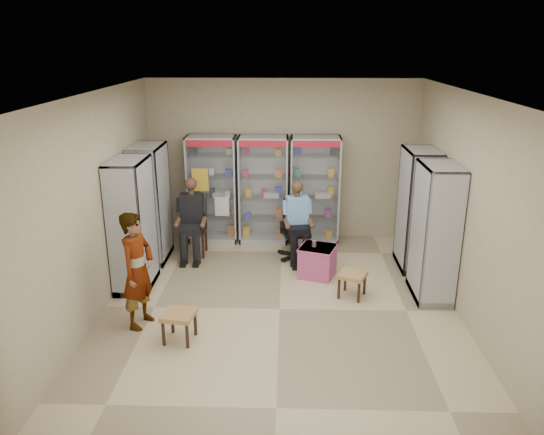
{
  "coord_description": "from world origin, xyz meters",
  "views": [
    {
      "loc": [
        0.09,
        -6.75,
        3.63
      ],
      "look_at": [
        -0.13,
        0.7,
        1.14
      ],
      "focal_mm": 35.0,
      "sensor_mm": 36.0,
      "label": 1
    }
  ],
  "objects_px": {
    "cabinet_back_right": "(315,190)",
    "woven_stool_b": "(180,326)",
    "woven_stool_a": "(352,285)",
    "standing_man": "(138,270)",
    "cabinet_back_mid": "(263,190)",
    "cabinet_left_far": "(151,204)",
    "office_chair": "(296,230)",
    "cabinet_back_left": "(212,190)",
    "cabinet_right_far": "(417,210)",
    "pink_trunk": "(317,261)",
    "seated_shopkeeper": "(297,223)",
    "wooden_chair": "(194,229)",
    "cabinet_right_near": "(435,233)",
    "cabinet_left_near": "(132,225)"
  },
  "relations": [
    {
      "from": "office_chair",
      "to": "pink_trunk",
      "type": "relative_size",
      "value": 1.97
    },
    {
      "from": "cabinet_right_near",
      "to": "pink_trunk",
      "type": "xyz_separation_m",
      "value": [
        -1.64,
        0.65,
        -0.75
      ]
    },
    {
      "from": "cabinet_back_left",
      "to": "cabinet_back_right",
      "type": "bearing_deg",
      "value": 0.0
    },
    {
      "from": "wooden_chair",
      "to": "office_chair",
      "type": "height_order",
      "value": "office_chair"
    },
    {
      "from": "cabinet_back_mid",
      "to": "cabinet_back_right",
      "type": "height_order",
      "value": "same"
    },
    {
      "from": "cabinet_back_right",
      "to": "woven_stool_a",
      "type": "height_order",
      "value": "cabinet_back_right"
    },
    {
      "from": "office_chair",
      "to": "woven_stool_a",
      "type": "xyz_separation_m",
      "value": [
        0.81,
        -1.49,
        -0.33
      ]
    },
    {
      "from": "cabinet_right_far",
      "to": "cabinet_left_near",
      "type": "bearing_deg",
      "value": 101.41
    },
    {
      "from": "wooden_chair",
      "to": "woven_stool_a",
      "type": "relative_size",
      "value": 2.49
    },
    {
      "from": "cabinet_back_right",
      "to": "cabinet_right_near",
      "type": "bearing_deg",
      "value": -53.84
    },
    {
      "from": "cabinet_back_right",
      "to": "seated_shopkeeper",
      "type": "distance_m",
      "value": 0.99
    },
    {
      "from": "cabinet_right_far",
      "to": "wooden_chair",
      "type": "height_order",
      "value": "cabinet_right_far"
    },
    {
      "from": "standing_man",
      "to": "cabinet_back_right",
      "type": "bearing_deg",
      "value": -19.53
    },
    {
      "from": "seated_shopkeeper",
      "to": "cabinet_back_mid",
      "type": "bearing_deg",
      "value": 116.16
    },
    {
      "from": "woven_stool_a",
      "to": "woven_stool_b",
      "type": "xyz_separation_m",
      "value": [
        -2.32,
        -1.29,
        0.01
      ]
    },
    {
      "from": "cabinet_back_right",
      "to": "woven_stool_b",
      "type": "relative_size",
      "value": 5.14
    },
    {
      "from": "office_chair",
      "to": "cabinet_right_near",
      "type": "bearing_deg",
      "value": -44.81
    },
    {
      "from": "cabinet_right_far",
      "to": "cabinet_left_far",
      "type": "distance_m",
      "value": 4.46
    },
    {
      "from": "cabinet_left_far",
      "to": "pink_trunk",
      "type": "relative_size",
      "value": 3.82
    },
    {
      "from": "cabinet_left_far",
      "to": "standing_man",
      "type": "height_order",
      "value": "cabinet_left_far"
    },
    {
      "from": "cabinet_back_left",
      "to": "cabinet_back_right",
      "type": "xyz_separation_m",
      "value": [
        1.9,
        0.0,
        0.0
      ]
    },
    {
      "from": "cabinet_back_mid",
      "to": "seated_shopkeeper",
      "type": "distance_m",
      "value": 1.11
    },
    {
      "from": "cabinet_right_near",
      "to": "wooden_chair",
      "type": "height_order",
      "value": "cabinet_right_near"
    },
    {
      "from": "cabinet_back_mid",
      "to": "standing_man",
      "type": "xyz_separation_m",
      "value": [
        -1.5,
        -3.21,
        -0.21
      ]
    },
    {
      "from": "office_chair",
      "to": "pink_trunk",
      "type": "bearing_deg",
      "value": -75.8
    },
    {
      "from": "cabinet_back_right",
      "to": "cabinet_right_near",
      "type": "distance_m",
      "value": 2.76
    },
    {
      "from": "cabinet_back_right",
      "to": "cabinet_left_near",
      "type": "relative_size",
      "value": 1.0
    },
    {
      "from": "cabinet_left_far",
      "to": "office_chair",
      "type": "distance_m",
      "value": 2.54
    },
    {
      "from": "cabinet_left_near",
      "to": "wooden_chair",
      "type": "height_order",
      "value": "cabinet_left_near"
    },
    {
      "from": "cabinet_back_left",
      "to": "cabinet_back_mid",
      "type": "xyz_separation_m",
      "value": [
        0.95,
        0.0,
        0.0
      ]
    },
    {
      "from": "cabinet_back_mid",
      "to": "wooden_chair",
      "type": "bearing_deg",
      "value": -148.69
    },
    {
      "from": "seated_shopkeeper",
      "to": "standing_man",
      "type": "bearing_deg",
      "value": -141.07
    },
    {
      "from": "pink_trunk",
      "to": "cabinet_back_mid",
      "type": "bearing_deg",
      "value": 120.75
    },
    {
      "from": "cabinet_back_left",
      "to": "office_chair",
      "type": "xyz_separation_m",
      "value": [
        1.56,
        -0.81,
        -0.48
      ]
    },
    {
      "from": "cabinet_back_left",
      "to": "wooden_chair",
      "type": "relative_size",
      "value": 2.13
    },
    {
      "from": "seated_shopkeeper",
      "to": "cabinet_right_far",
      "type": "bearing_deg",
      "value": -16.79
    },
    {
      "from": "woven_stool_b",
      "to": "cabinet_back_right",
      "type": "bearing_deg",
      "value": 62.64
    },
    {
      "from": "cabinet_back_right",
      "to": "woven_stool_b",
      "type": "xyz_separation_m",
      "value": [
        -1.86,
        -3.59,
        -0.81
      ]
    },
    {
      "from": "cabinet_back_right",
      "to": "standing_man",
      "type": "height_order",
      "value": "cabinet_back_right"
    },
    {
      "from": "cabinet_back_left",
      "to": "woven_stool_b",
      "type": "relative_size",
      "value": 5.14
    },
    {
      "from": "cabinet_left_far",
      "to": "office_chair",
      "type": "bearing_deg",
      "value": 92.68
    },
    {
      "from": "cabinet_right_far",
      "to": "standing_man",
      "type": "bearing_deg",
      "value": 116.98
    },
    {
      "from": "cabinet_left_near",
      "to": "seated_shopkeeper",
      "type": "bearing_deg",
      "value": 115.1
    },
    {
      "from": "cabinet_back_right",
      "to": "wooden_chair",
      "type": "bearing_deg",
      "value": -161.25
    },
    {
      "from": "cabinet_right_near",
      "to": "woven_stool_b",
      "type": "xyz_separation_m",
      "value": [
        -3.49,
        -1.36,
        -0.81
      ]
    },
    {
      "from": "cabinet_back_mid",
      "to": "cabinet_left_near",
      "type": "bearing_deg",
      "value": -132.8
    },
    {
      "from": "cabinet_back_mid",
      "to": "standing_man",
      "type": "distance_m",
      "value": 3.54
    },
    {
      "from": "cabinet_back_left",
      "to": "office_chair",
      "type": "relative_size",
      "value": 1.94
    },
    {
      "from": "woven_stool_b",
      "to": "cabinet_right_far",
      "type": "bearing_deg",
      "value": 35.18
    },
    {
      "from": "cabinet_right_far",
      "to": "cabinet_left_far",
      "type": "xyz_separation_m",
      "value": [
        -4.46,
        0.2,
        0.0
      ]
    }
  ]
}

